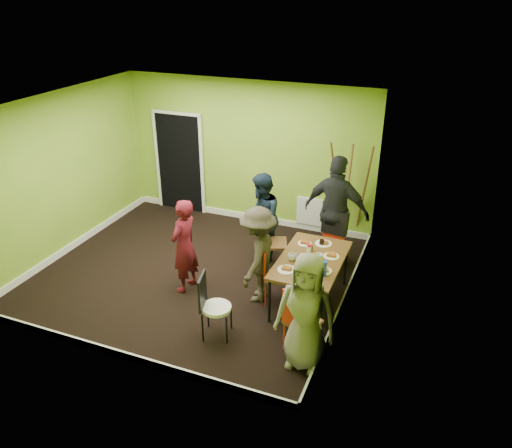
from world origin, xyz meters
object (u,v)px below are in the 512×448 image
(chair_left_far, at_px, (269,238))
(chair_left_near, at_px, (272,272))
(chair_bentwood, at_px, (211,303))
(person_front_end, at_px, (306,312))
(blue_bottle, at_px, (324,268))
(dining_table, at_px, (311,262))
(easel, at_px, (349,194))
(person_standing, at_px, (184,246))
(person_left_near, at_px, (258,255))
(person_left_far, at_px, (261,219))
(chair_front_end, at_px, (299,318))
(orange_bottle, at_px, (311,248))
(thermos, at_px, (309,253))
(person_back_end, at_px, (336,211))
(chair_back_end, at_px, (334,229))

(chair_left_far, relative_size, chair_left_near, 1.15)
(chair_bentwood, xyz_separation_m, person_front_end, (1.34, -0.09, 0.27))
(chair_bentwood, xyz_separation_m, blue_bottle, (1.30, 0.87, 0.34))
(dining_table, distance_m, person_front_end, 1.37)
(easel, distance_m, person_standing, 3.19)
(chair_bentwood, bearing_deg, person_left_near, 152.63)
(chair_left_near, distance_m, person_left_far, 1.29)
(blue_bottle, height_order, person_front_end, person_front_end)
(chair_left_far, distance_m, blue_bottle, 1.63)
(chair_left_near, xyz_separation_m, chair_front_end, (0.72, -0.97, 0.03))
(chair_left_near, bearing_deg, orange_bottle, 112.55)
(orange_bottle, bearing_deg, easel, 85.71)
(chair_left_far, distance_m, person_left_near, 0.92)
(chair_left_far, xyz_separation_m, chair_left_near, (0.37, -0.87, -0.07))
(dining_table, height_order, chair_left_far, chair_left_far)
(thermos, relative_size, person_back_end, 0.12)
(blue_bottle, xyz_separation_m, person_left_far, (-1.42, 1.30, -0.07))
(orange_bottle, relative_size, person_back_end, 0.05)
(chair_bentwood, distance_m, person_back_end, 2.80)
(chair_back_end, height_order, orange_bottle, chair_back_end)
(person_back_end, bearing_deg, person_front_end, 104.27)
(chair_left_far, xyz_separation_m, easel, (0.99, 1.44, 0.37))
(thermos, distance_m, orange_bottle, 0.27)
(chair_front_end, height_order, person_front_end, person_front_end)
(orange_bottle, distance_m, person_left_near, 0.81)
(chair_front_end, relative_size, blue_bottle, 4.35)
(blue_bottle, distance_m, person_back_end, 1.71)
(orange_bottle, bearing_deg, person_left_far, 146.60)
(chair_back_end, distance_m, person_front_end, 2.49)
(chair_back_end, distance_m, easel, 1.02)
(easel, bearing_deg, chair_front_end, -88.14)
(person_left_near, bearing_deg, person_front_end, 39.46)
(chair_front_end, distance_m, thermos, 1.18)
(dining_table, xyz_separation_m, chair_bentwood, (-1.01, -1.24, -0.18))
(dining_table, relative_size, person_left_near, 0.99)
(dining_table, distance_m, person_left_far, 1.47)
(chair_left_far, height_order, person_left_far, person_left_far)
(dining_table, distance_m, chair_back_end, 1.15)
(person_front_end, bearing_deg, orange_bottle, 105.13)
(orange_bottle, distance_m, person_front_end, 1.60)
(chair_left_far, relative_size, thermos, 4.65)
(chair_back_end, bearing_deg, person_left_far, 19.86)
(thermos, bearing_deg, person_front_end, -74.81)
(chair_left_far, bearing_deg, thermos, 29.56)
(chair_bentwood, bearing_deg, orange_bottle, 133.36)
(chair_left_near, relative_size, person_left_far, 0.57)
(blue_bottle, distance_m, person_standing, 2.19)
(orange_bottle, bearing_deg, person_left_near, -149.10)
(chair_front_end, distance_m, person_left_far, 2.48)
(person_standing, xyz_separation_m, person_back_end, (1.95, 1.67, 0.20))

